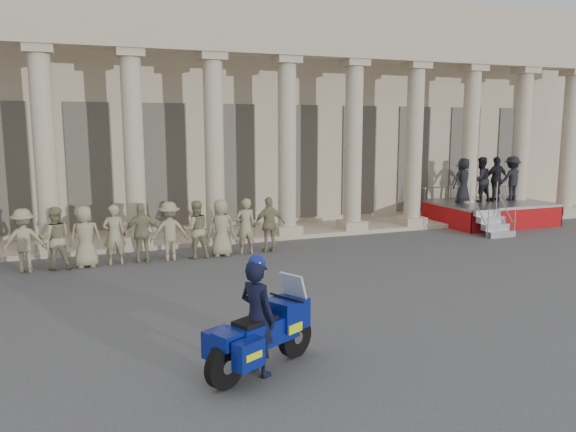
% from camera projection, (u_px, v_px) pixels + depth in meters
% --- Properties ---
extents(ground, '(90.00, 90.00, 0.00)m').
position_uv_depth(ground, '(247.00, 323.00, 11.36)').
color(ground, '#474749').
rests_on(ground, ground).
extents(building, '(40.00, 12.50, 9.00)m').
position_uv_depth(building, '(148.00, 113.00, 24.26)').
color(building, tan).
rests_on(building, ground).
extents(reviewing_stand, '(4.43, 4.20, 2.72)m').
position_uv_depth(reviewing_stand, '(491.00, 188.00, 22.75)').
color(reviewing_stand, gray).
rests_on(reviewing_stand, ground).
extents(motorcycle, '(2.12, 1.47, 1.49)m').
position_uv_depth(motorcycle, '(263.00, 333.00, 9.02)').
color(motorcycle, black).
rests_on(motorcycle, ground).
extents(rider, '(0.71, 0.81, 1.97)m').
position_uv_depth(rider, '(257.00, 315.00, 8.88)').
color(rider, black).
rests_on(rider, ground).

